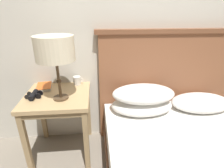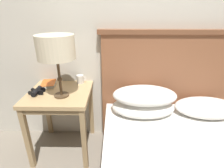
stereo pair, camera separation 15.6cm
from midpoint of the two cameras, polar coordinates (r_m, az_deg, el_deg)
name	(u,v)px [view 1 (the left image)]	position (r m, az deg, el deg)	size (l,w,h in m)	color
wall_back	(118,20)	(1.79, -0.53, 20.16)	(8.00, 0.06, 2.60)	beige
nightstand	(59,103)	(1.74, -19.54, -5.79)	(0.58, 0.58, 0.68)	tan
bed	(194,162)	(1.61, 22.48, -22.71)	(1.51, 1.78, 1.22)	brown
table_lamp	(55,50)	(1.47, -21.15, 10.41)	(0.31, 0.31, 0.53)	#4C3823
book_on_nightstand	(44,87)	(1.87, -23.59, -0.83)	(0.17, 0.22, 0.03)	silver
binoculars_pair	(34,95)	(1.71, -26.62, -3.25)	(0.14, 0.16, 0.05)	black
coffee_mug	(77,80)	(1.84, -13.69, 1.10)	(0.10, 0.08, 0.08)	silver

